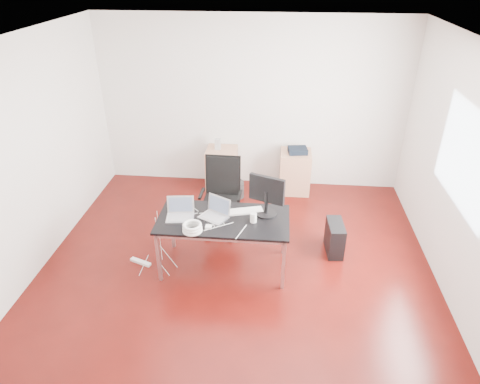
# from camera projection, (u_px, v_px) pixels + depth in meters

# --- Properties ---
(room_shell) EXTENTS (5.00, 5.00, 5.00)m
(room_shell) POSITION_uv_depth(u_px,v_px,m) (239.00, 173.00, 4.78)
(room_shell) COLOR #3D0906
(room_shell) RESTS_ON ground
(desk) EXTENTS (1.60, 0.80, 0.73)m
(desk) POSITION_uv_depth(u_px,v_px,m) (224.00, 222.00, 5.22)
(desk) COLOR black
(desk) RESTS_ON ground
(office_chair) EXTENTS (0.49, 0.51, 1.08)m
(office_chair) POSITION_uv_depth(u_px,v_px,m) (222.00, 193.00, 6.02)
(office_chair) COLOR black
(office_chair) RESTS_ON ground
(filing_cabinet_left) EXTENTS (0.50, 0.50, 0.70)m
(filing_cabinet_left) POSITION_uv_depth(u_px,v_px,m) (222.00, 169.00, 7.27)
(filing_cabinet_left) COLOR #AC7456
(filing_cabinet_left) RESTS_ON ground
(filing_cabinet_right) EXTENTS (0.50, 0.50, 0.70)m
(filing_cabinet_right) POSITION_uv_depth(u_px,v_px,m) (295.00, 172.00, 7.17)
(filing_cabinet_right) COLOR #AC7456
(filing_cabinet_right) RESTS_ON ground
(pc_tower) EXTENTS (0.23, 0.46, 0.44)m
(pc_tower) POSITION_uv_depth(u_px,v_px,m) (335.00, 238.00, 5.72)
(pc_tower) COLOR black
(pc_tower) RESTS_ON ground
(wastebasket) EXTENTS (0.30, 0.30, 0.28)m
(wastebasket) POSITION_uv_depth(u_px,v_px,m) (237.00, 189.00, 7.06)
(wastebasket) COLOR black
(wastebasket) RESTS_ON ground
(power_strip) EXTENTS (0.30, 0.17, 0.04)m
(power_strip) POSITION_uv_depth(u_px,v_px,m) (141.00, 262.00, 5.59)
(power_strip) COLOR white
(power_strip) RESTS_ON ground
(laptop_left) EXTENTS (0.36, 0.29, 0.23)m
(laptop_left) POSITION_uv_depth(u_px,v_px,m) (180.00, 213.00, 5.21)
(laptop_left) COLOR silver
(laptop_left) RESTS_ON desk
(laptop_right) EXTENTS (0.41, 0.38, 0.23)m
(laptop_right) POSITION_uv_depth(u_px,v_px,m) (216.00, 213.00, 5.21)
(laptop_right) COLOR silver
(laptop_right) RESTS_ON desk
(monitor) EXTENTS (0.44, 0.26, 0.51)m
(monitor) POSITION_uv_depth(u_px,v_px,m) (267.00, 193.00, 5.16)
(monitor) COLOR black
(monitor) RESTS_ON desk
(keyboard) EXTENTS (0.46, 0.26, 0.02)m
(keyboard) POSITION_uv_depth(u_px,v_px,m) (245.00, 211.00, 5.33)
(keyboard) COLOR white
(keyboard) RESTS_ON desk
(cup_white) EXTENTS (0.10, 0.10, 0.12)m
(cup_white) POSITION_uv_depth(u_px,v_px,m) (253.00, 218.00, 5.10)
(cup_white) COLOR white
(cup_white) RESTS_ON desk
(cup_brown) EXTENTS (0.10, 0.10, 0.10)m
(cup_brown) POSITION_uv_depth(u_px,v_px,m) (253.00, 217.00, 5.13)
(cup_brown) COLOR brown
(cup_brown) RESTS_ON desk
(cable_coil) EXTENTS (0.24, 0.24, 0.11)m
(cable_coil) POSITION_uv_depth(u_px,v_px,m) (192.00, 228.00, 4.93)
(cable_coil) COLOR white
(cable_coil) RESTS_ON desk
(power_adapter) EXTENTS (0.07, 0.07, 0.03)m
(power_adapter) POSITION_uv_depth(u_px,v_px,m) (208.00, 227.00, 5.01)
(power_adapter) COLOR white
(power_adapter) RESTS_ON desk
(speaker) EXTENTS (0.09, 0.08, 0.18)m
(speaker) POSITION_uv_depth(u_px,v_px,m) (218.00, 144.00, 7.08)
(speaker) COLOR #9E9E9E
(speaker) RESTS_ON filing_cabinet_left
(navy_garment) EXTENTS (0.33, 0.28, 0.09)m
(navy_garment) POSITION_uv_depth(u_px,v_px,m) (298.00, 150.00, 6.96)
(navy_garment) COLOR black
(navy_garment) RESTS_ON filing_cabinet_right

